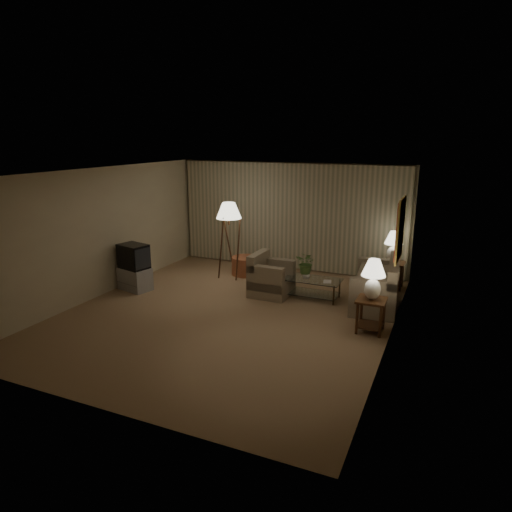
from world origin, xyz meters
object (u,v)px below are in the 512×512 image
(coffee_table, at_px, (313,285))
(tv_cabinet, at_px, (135,279))
(armchair, at_px, (272,279))
(side_table_near, at_px, (371,310))
(side_table_far, at_px, (392,270))
(crt_tv, at_px, (133,256))
(floor_lamp, at_px, (229,239))
(vase, at_px, (306,274))
(sofa, at_px, (375,287))
(table_lamp_far, at_px, (394,244))
(table_lamp_near, at_px, (373,276))
(ottoman, at_px, (245,266))

(coffee_table, height_order, tv_cabinet, tv_cabinet)
(armchair, relative_size, side_table_near, 1.46)
(side_table_far, height_order, tv_cabinet, side_table_far)
(side_table_near, xyz_separation_m, crt_tv, (-5.20, 0.19, 0.36))
(floor_lamp, xyz_separation_m, vase, (2.09, -0.56, -0.46))
(sofa, bearing_deg, floor_lamp, -102.95)
(table_lamp_far, distance_m, vase, 2.13)
(coffee_table, bearing_deg, tv_cabinet, -164.28)
(table_lamp_near, relative_size, ottoman, 1.07)
(side_table_near, bearing_deg, coffee_table, 138.68)
(side_table_near, bearing_deg, sofa, 96.34)
(table_lamp_far, distance_m, tv_cabinet, 5.78)
(side_table_near, relative_size, ottoman, 0.90)
(floor_lamp, bearing_deg, coffee_table, -13.99)
(armchair, xyz_separation_m, table_lamp_far, (2.29, 1.52, 0.66))
(armchair, relative_size, ottoman, 1.31)
(armchair, xyz_separation_m, side_table_far, (2.29, 1.52, 0.05))
(coffee_table, xyz_separation_m, tv_cabinet, (-3.78, -1.06, -0.03))
(sofa, xyz_separation_m, armchair, (-2.14, -0.27, -0.02))
(table_lamp_far, bearing_deg, sofa, -96.84)
(table_lamp_far, xyz_separation_m, crt_tv, (-5.20, -2.41, -0.25))
(sofa, height_order, coffee_table, sofa)
(ottoman, relative_size, vase, 3.95)
(crt_tv, bearing_deg, sofa, 26.76)
(side_table_near, relative_size, crt_tv, 0.84)
(table_lamp_near, height_order, coffee_table, table_lamp_near)
(tv_cabinet, bearing_deg, side_table_far, 38.68)
(side_table_near, distance_m, crt_tv, 5.22)
(table_lamp_near, bearing_deg, table_lamp_far, 90.00)
(armchair, xyz_separation_m, table_lamp_near, (2.29, -1.08, 0.67))
(side_table_far, height_order, floor_lamp, floor_lamp)
(table_lamp_near, distance_m, table_lamp_far, 2.60)
(armchair, bearing_deg, crt_tv, 108.14)
(floor_lamp, bearing_deg, table_lamp_near, -26.27)
(ottoman, bearing_deg, crt_tv, -131.11)
(armchair, xyz_separation_m, side_table_near, (2.29, -1.08, 0.05))
(tv_cabinet, bearing_deg, table_lamp_near, 11.73)
(side_table_far, height_order, coffee_table, side_table_far)
(tv_cabinet, distance_m, floor_lamp, 2.34)
(side_table_far, bearing_deg, coffee_table, -136.48)
(sofa, distance_m, table_lamp_near, 1.50)
(tv_cabinet, bearing_deg, armchair, 30.90)
(sofa, bearing_deg, vase, -91.49)
(side_table_far, xyz_separation_m, coffee_table, (-1.42, -1.35, -0.13))
(vase, bearing_deg, side_table_near, -38.50)
(coffee_table, distance_m, tv_cabinet, 3.93)
(ottoman, bearing_deg, coffee_table, -25.42)
(table_lamp_near, distance_m, crt_tv, 5.21)
(tv_cabinet, relative_size, floor_lamp, 0.44)
(side_table_near, xyz_separation_m, table_lamp_near, (-0.00, -0.00, 0.62))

